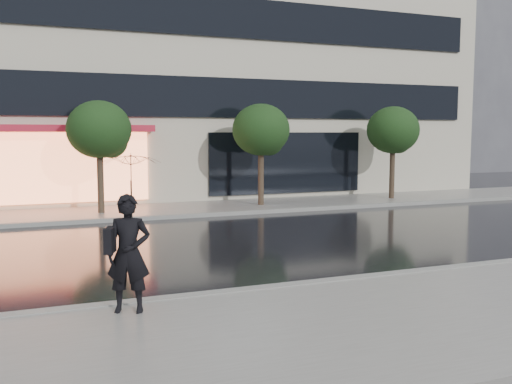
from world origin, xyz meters
TOP-DOWN VIEW (x-y plane):
  - ground at (0.00, 0.00)m, footprint 120.00×120.00m
  - sidewalk_near at (0.00, -3.25)m, footprint 60.00×4.50m
  - sidewalk_far at (0.00, 10.25)m, footprint 60.00×3.50m
  - curb_near at (0.00, -1.00)m, footprint 60.00×0.25m
  - curb_far at (0.00, 8.50)m, footprint 60.00×0.25m
  - office_building at (-0.00, 17.97)m, footprint 30.00×12.76m
  - bg_building_right at (26.00, 28.00)m, footprint 12.00×12.00m
  - tree_mid_west at (-2.94, 10.03)m, footprint 2.20×2.20m
  - tree_mid_east at (3.06, 10.03)m, footprint 2.20×2.20m
  - tree_far_east at (9.06, 10.03)m, footprint 2.20×2.20m
  - pedestrian_with_umbrella at (-3.86, -1.51)m, footprint 1.15×1.16m

SIDE VIEW (x-z plane):
  - ground at x=0.00m, z-range 0.00..0.00m
  - sidewalk_near at x=0.00m, z-range 0.00..0.12m
  - sidewalk_far at x=0.00m, z-range 0.00..0.12m
  - curb_near at x=0.00m, z-range 0.00..0.14m
  - curb_far at x=0.00m, z-range 0.00..0.14m
  - pedestrian_with_umbrella at x=-3.86m, z-range 0.43..2.90m
  - tree_mid_west at x=-2.94m, z-range 0.93..4.92m
  - tree_mid_east at x=3.06m, z-range 0.93..4.92m
  - tree_far_east at x=9.06m, z-range 0.93..4.92m
  - bg_building_right at x=26.00m, z-range 0.00..16.00m
  - office_building at x=0.00m, z-range 0.00..18.00m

